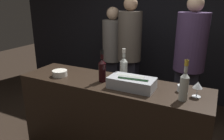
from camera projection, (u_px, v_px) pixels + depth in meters
wall_back_chalkboard at (164, 21)px, 3.88m from camera, size 6.40×0.06×2.80m
bar_counter at (111, 123)px, 2.39m from camera, size 1.99×0.55×0.97m
ice_bin_with_bottles at (132, 82)px, 2.06m from camera, size 0.44×0.23×0.12m
bowl_white at (60, 73)px, 2.40m from camera, size 0.16×0.16×0.06m
wine_glass at (198, 86)px, 1.87m from camera, size 0.08×0.08×0.14m
candle_votive at (181, 88)px, 2.00m from camera, size 0.07×0.07×0.06m
red_wine_bottle_black_foil at (102, 69)px, 2.21m from camera, size 0.07×0.07×0.33m
white_wine_bottle at (124, 67)px, 2.30m from camera, size 0.08×0.08×0.32m
rose_wine_bottle at (184, 84)px, 1.79m from camera, size 0.07×0.07×0.35m
person_in_hoodie at (130, 49)px, 3.45m from camera, size 0.37×0.37×1.81m
person_blond_tee at (113, 51)px, 3.78m from camera, size 0.36×0.36×1.65m
person_grey_polo at (189, 58)px, 2.95m from camera, size 0.41×0.41×1.83m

